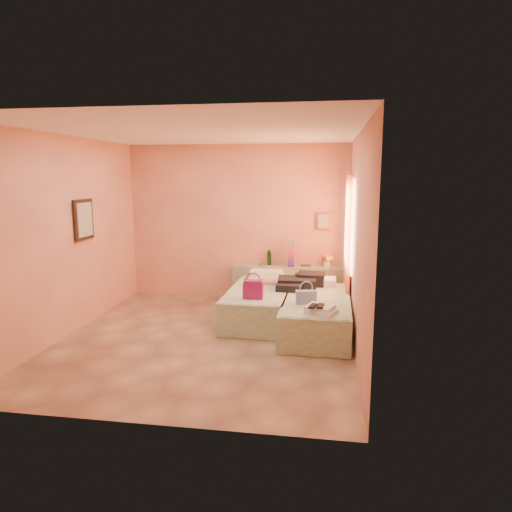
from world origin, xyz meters
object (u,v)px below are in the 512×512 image
(water_bottle, at_px, (269,258))
(towel_stack, at_px, (321,310))
(bed_right, at_px, (317,314))
(flower_vase, at_px, (327,260))
(magenta_handbag, at_px, (253,289))
(blue_handbag, at_px, (306,297))
(bed_left, at_px, (261,303))
(green_book, at_px, (306,266))
(headboard_ledge, at_px, (289,284))

(water_bottle, height_order, towel_stack, water_bottle)
(bed_right, relative_size, flower_vase, 7.14)
(magenta_handbag, height_order, blue_handbag, magenta_handbag)
(bed_right, distance_m, water_bottle, 1.90)
(flower_vase, height_order, towel_stack, flower_vase)
(water_bottle, bearing_deg, towel_stack, -67.57)
(flower_vase, bearing_deg, towel_stack, -91.73)
(bed_left, relative_size, flower_vase, 7.14)
(bed_right, height_order, blue_handbag, blue_handbag)
(water_bottle, distance_m, blue_handbag, 2.05)
(green_book, bearing_deg, blue_handbag, -80.41)
(headboard_ledge, xyz_separation_m, flower_vase, (0.66, -0.03, 0.47))
(bed_right, relative_size, green_book, 11.67)
(bed_right, xyz_separation_m, flower_vase, (0.14, 1.52, 0.54))
(green_book, relative_size, magenta_handbag, 0.60)
(headboard_ledge, xyz_separation_m, blue_handbag, (0.38, -1.86, 0.26))
(green_book, bearing_deg, towel_stack, -75.66)
(bed_left, xyz_separation_m, bed_right, (0.90, -0.50, 0.00))
(headboard_ledge, relative_size, bed_right, 1.02)
(water_bottle, bearing_deg, magenta_handbag, -90.45)
(towel_stack, bearing_deg, water_bottle, 112.43)
(bed_right, height_order, water_bottle, water_bottle)
(towel_stack, bearing_deg, bed_left, 127.62)
(headboard_ledge, distance_m, flower_vase, 0.81)
(bed_left, xyz_separation_m, magenta_handbag, (-0.01, -0.65, 0.38))
(bed_left, distance_m, bed_right, 1.03)
(green_book, relative_size, towel_stack, 0.49)
(water_bottle, xyz_separation_m, green_book, (0.66, -0.02, -0.12))
(green_book, distance_m, blue_handbag, 1.88)
(bed_left, relative_size, towel_stack, 5.71)
(blue_handbag, bearing_deg, water_bottle, 101.05)
(bed_left, relative_size, green_book, 11.67)
(bed_left, distance_m, green_book, 1.32)
(flower_vase, bearing_deg, bed_right, -95.14)
(headboard_ledge, distance_m, bed_right, 1.63)
(green_book, height_order, flower_vase, flower_vase)
(bed_left, height_order, blue_handbag, blue_handbag)
(bed_right, distance_m, towel_stack, 0.82)
(bed_right, distance_m, blue_handbag, 0.49)
(green_book, xyz_separation_m, magenta_handbag, (-0.68, -1.72, -0.03))
(green_book, distance_m, flower_vase, 0.40)
(bed_right, bearing_deg, green_book, 99.81)
(headboard_ledge, distance_m, towel_stack, 2.39)
(blue_handbag, bearing_deg, bed_left, 122.35)
(flower_vase, relative_size, towel_stack, 0.80)
(green_book, distance_m, towel_stack, 2.35)
(headboard_ledge, height_order, flower_vase, flower_vase)
(water_bottle, bearing_deg, blue_handbag, -68.39)
(bed_right, bearing_deg, towel_stack, -83.74)
(headboard_ledge, bearing_deg, bed_right, -71.24)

